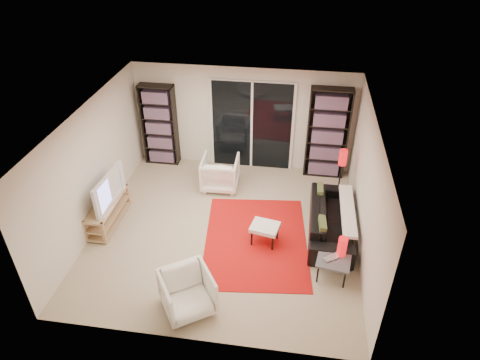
{
  "coord_description": "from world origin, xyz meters",
  "views": [
    {
      "loc": [
        1.23,
        -6.27,
        5.44
      ],
      "look_at": [
        0.25,
        0.3,
        1.0
      ],
      "focal_mm": 32.0,
      "sensor_mm": 36.0,
      "label": 1
    }
  ],
  "objects_px": {
    "bookshelf_right": "(327,134)",
    "ottoman": "(265,228)",
    "bookshelf_left": "(159,125)",
    "sofa": "(331,219)",
    "side_table": "(334,260)",
    "floor_lamp": "(342,163)",
    "armchair_front": "(187,292)",
    "tv_stand": "(108,212)",
    "armchair_back": "(220,173)"
  },
  "relations": [
    {
      "from": "side_table",
      "to": "ottoman",
      "type": "bearing_deg",
      "value": 151.13
    },
    {
      "from": "sofa",
      "to": "side_table",
      "type": "height_order",
      "value": "sofa"
    },
    {
      "from": "bookshelf_left",
      "to": "sofa",
      "type": "height_order",
      "value": "bookshelf_left"
    },
    {
      "from": "bookshelf_right",
      "to": "armchair_front",
      "type": "bearing_deg",
      "value": -116.58
    },
    {
      "from": "bookshelf_right",
      "to": "floor_lamp",
      "type": "distance_m",
      "value": 1.05
    },
    {
      "from": "armchair_front",
      "to": "bookshelf_right",
      "type": "bearing_deg",
      "value": 29.99
    },
    {
      "from": "armchair_front",
      "to": "side_table",
      "type": "xyz_separation_m",
      "value": [
        2.25,
        1.03,
        0.01
      ]
    },
    {
      "from": "ottoman",
      "to": "side_table",
      "type": "bearing_deg",
      "value": -28.87
    },
    {
      "from": "armchair_front",
      "to": "side_table",
      "type": "relative_size",
      "value": 1.23
    },
    {
      "from": "side_table",
      "to": "floor_lamp",
      "type": "height_order",
      "value": "floor_lamp"
    },
    {
      "from": "sofa",
      "to": "armchair_back",
      "type": "height_order",
      "value": "armchair_back"
    },
    {
      "from": "armchair_front",
      "to": "floor_lamp",
      "type": "relative_size",
      "value": 0.63
    },
    {
      "from": "armchair_back",
      "to": "side_table",
      "type": "relative_size",
      "value": 1.28
    },
    {
      "from": "bookshelf_left",
      "to": "side_table",
      "type": "height_order",
      "value": "bookshelf_left"
    },
    {
      "from": "armchair_back",
      "to": "armchair_front",
      "type": "height_order",
      "value": "armchair_back"
    },
    {
      "from": "bookshelf_right",
      "to": "armchair_front",
      "type": "relative_size",
      "value": 2.74
    },
    {
      "from": "side_table",
      "to": "floor_lamp",
      "type": "bearing_deg",
      "value": 85.61
    },
    {
      "from": "bookshelf_right",
      "to": "side_table",
      "type": "distance_m",
      "value": 3.31
    },
    {
      "from": "bookshelf_left",
      "to": "tv_stand",
      "type": "height_order",
      "value": "bookshelf_left"
    },
    {
      "from": "bookshelf_right",
      "to": "ottoman",
      "type": "xyz_separation_m",
      "value": [
        -1.11,
        -2.56,
        -0.71
      ]
    },
    {
      "from": "armchair_back",
      "to": "side_table",
      "type": "height_order",
      "value": "armchair_back"
    },
    {
      "from": "bookshelf_right",
      "to": "armchair_front",
      "type": "distance_m",
      "value": 4.83
    },
    {
      "from": "bookshelf_left",
      "to": "tv_stand",
      "type": "distance_m",
      "value": 2.56
    },
    {
      "from": "armchair_front",
      "to": "side_table",
      "type": "distance_m",
      "value": 2.48
    },
    {
      "from": "bookshelf_left",
      "to": "bookshelf_right",
      "type": "height_order",
      "value": "bookshelf_right"
    },
    {
      "from": "sofa",
      "to": "armchair_front",
      "type": "xyz_separation_m",
      "value": [
        -2.25,
        -2.19,
        0.05
      ]
    },
    {
      "from": "bookshelf_right",
      "to": "armchair_back",
      "type": "xyz_separation_m",
      "value": [
        -2.26,
        -0.87,
        -0.69
      ]
    },
    {
      "from": "bookshelf_left",
      "to": "armchair_back",
      "type": "xyz_separation_m",
      "value": [
        1.59,
        -0.87,
        -0.61
      ]
    },
    {
      "from": "ottoman",
      "to": "side_table",
      "type": "height_order",
      "value": "same"
    },
    {
      "from": "sofa",
      "to": "floor_lamp",
      "type": "relative_size",
      "value": 1.68
    },
    {
      "from": "bookshelf_right",
      "to": "tv_stand",
      "type": "distance_m",
      "value": 4.93
    },
    {
      "from": "bookshelf_right",
      "to": "ottoman",
      "type": "distance_m",
      "value": 2.88
    },
    {
      "from": "bookshelf_right",
      "to": "armchair_back",
      "type": "height_order",
      "value": "bookshelf_right"
    },
    {
      "from": "bookshelf_left",
      "to": "side_table",
      "type": "bearing_deg",
      "value": -39.21
    },
    {
      "from": "sofa",
      "to": "ottoman",
      "type": "height_order",
      "value": "sofa"
    },
    {
      "from": "side_table",
      "to": "bookshelf_right",
      "type": "bearing_deg",
      "value": 92.07
    },
    {
      "from": "sofa",
      "to": "ottoman",
      "type": "distance_m",
      "value": 1.31
    },
    {
      "from": "armchair_front",
      "to": "side_table",
      "type": "height_order",
      "value": "armchair_front"
    },
    {
      "from": "floor_lamp",
      "to": "side_table",
      "type": "bearing_deg",
      "value": -94.39
    },
    {
      "from": "armchair_back",
      "to": "floor_lamp",
      "type": "distance_m",
      "value": 2.61
    },
    {
      "from": "armchair_back",
      "to": "ottoman",
      "type": "relative_size",
      "value": 1.4
    },
    {
      "from": "bookshelf_left",
      "to": "armchair_front",
      "type": "xyz_separation_m",
      "value": [
        1.71,
        -4.27,
        -0.63
      ]
    },
    {
      "from": "sofa",
      "to": "armchair_front",
      "type": "distance_m",
      "value": 3.14
    },
    {
      "from": "side_table",
      "to": "floor_lamp",
      "type": "distance_m",
      "value": 2.31
    },
    {
      "from": "tv_stand",
      "to": "floor_lamp",
      "type": "bearing_deg",
      "value": 17.68
    },
    {
      "from": "side_table",
      "to": "floor_lamp",
      "type": "xyz_separation_m",
      "value": [
        0.17,
        2.24,
        0.55
      ]
    },
    {
      "from": "ottoman",
      "to": "side_table",
      "type": "relative_size",
      "value": 0.92
    },
    {
      "from": "sofa",
      "to": "armchair_front",
      "type": "bearing_deg",
      "value": 135.13
    },
    {
      "from": "sofa",
      "to": "armchair_back",
      "type": "bearing_deg",
      "value": 63.92
    },
    {
      "from": "floor_lamp",
      "to": "sofa",
      "type": "bearing_deg",
      "value": -99.19
    }
  ]
}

